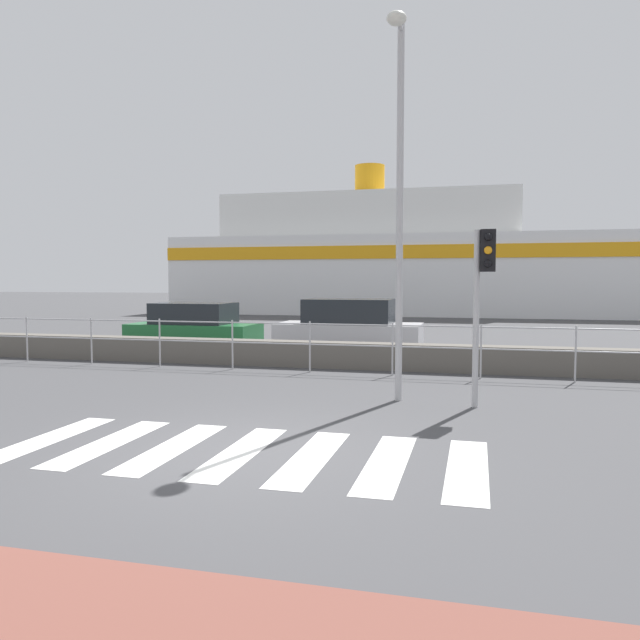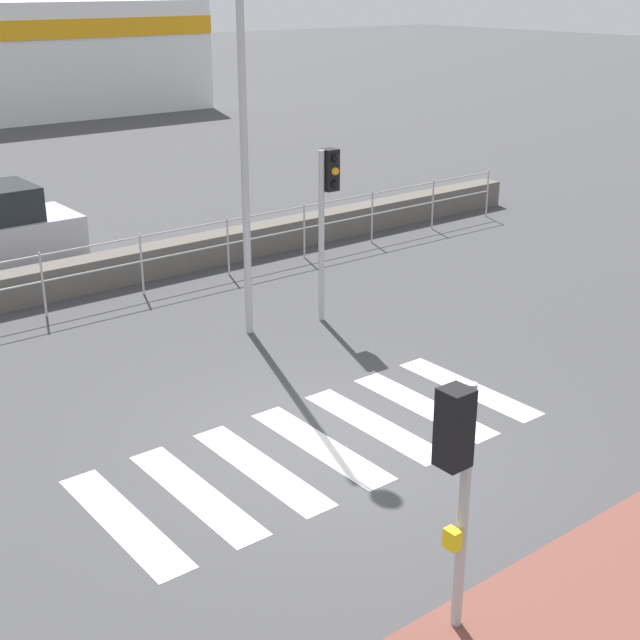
{
  "view_description": "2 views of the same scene",
  "coord_description": "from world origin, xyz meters",
  "px_view_note": "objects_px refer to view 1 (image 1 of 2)",
  "views": [
    {
      "loc": [
        2.72,
        -7.01,
        2.11
      ],
      "look_at": [
        0.45,
        2.0,
        1.5
      ],
      "focal_mm": 35.0,
      "sensor_mm": 36.0,
      "label": 1
    },
    {
      "loc": [
        -6.15,
        -7.74,
        5.47
      ],
      "look_at": [
        0.74,
        1.0,
        1.2
      ],
      "focal_mm": 50.0,
      "sensor_mm": 36.0,
      "label": 2
    }
  ],
  "objects_px": {
    "ferry_boat": "(418,263)",
    "parked_car_green": "(194,329)",
    "streetlamp": "(399,171)",
    "traffic_light_far": "(483,278)",
    "parked_car_silver": "(349,330)"
  },
  "relations": [
    {
      "from": "parked_car_silver",
      "to": "ferry_boat",
      "type": "bearing_deg",
      "value": 89.84
    },
    {
      "from": "traffic_light_far",
      "to": "parked_car_green",
      "type": "bearing_deg",
      "value": 140.69
    },
    {
      "from": "parked_car_green",
      "to": "parked_car_silver",
      "type": "distance_m",
      "value": 4.79
    },
    {
      "from": "ferry_boat",
      "to": "parked_car_green",
      "type": "relative_size",
      "value": 8.15
    },
    {
      "from": "streetlamp",
      "to": "parked_car_green",
      "type": "height_order",
      "value": "streetlamp"
    },
    {
      "from": "parked_car_silver",
      "to": "streetlamp",
      "type": "bearing_deg",
      "value": -71.73
    },
    {
      "from": "traffic_light_far",
      "to": "parked_car_silver",
      "type": "xyz_separation_m",
      "value": [
        -3.62,
        6.89,
        -1.48
      ]
    },
    {
      "from": "traffic_light_far",
      "to": "parked_car_silver",
      "type": "relative_size",
      "value": 0.71
    },
    {
      "from": "traffic_light_far",
      "to": "ferry_boat",
      "type": "height_order",
      "value": "ferry_boat"
    },
    {
      "from": "traffic_light_far",
      "to": "ferry_boat",
      "type": "bearing_deg",
      "value": 97.4
    },
    {
      "from": "streetlamp",
      "to": "parked_car_silver",
      "type": "relative_size",
      "value": 1.58
    },
    {
      "from": "streetlamp",
      "to": "ferry_boat",
      "type": "distance_m",
      "value": 27.42
    },
    {
      "from": "traffic_light_far",
      "to": "ferry_boat",
      "type": "relative_size",
      "value": 0.09
    },
    {
      "from": "ferry_boat",
      "to": "parked_car_green",
      "type": "height_order",
      "value": "ferry_boat"
    },
    {
      "from": "traffic_light_far",
      "to": "streetlamp",
      "type": "relative_size",
      "value": 0.45
    }
  ]
}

